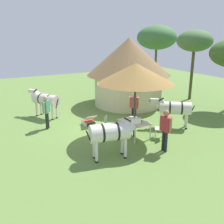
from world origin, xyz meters
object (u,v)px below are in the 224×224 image
object	(u,v)px
standing_watcher	(46,109)
acacia_tree_behind_hut	(195,41)
striped_lounge_chair	(89,121)
zebra_toward_hut	(174,108)
zebra_by_umbrella	(45,100)
patio_chair_near_hut	(162,127)
acacia_tree_right_background	(157,38)
patio_dining_table	(134,123)
shade_umbrella	(136,73)
patio_chair_near_lawn	(108,124)
guest_beside_umbrella	(166,127)
thatched_hut	(129,69)
zebra_nearest_camera	(111,132)
guest_behind_table	(134,105)

from	to	relation	value
standing_watcher	acacia_tree_behind_hut	xyz separation A→B (m)	(-1.04, 10.61, 3.02)
striped_lounge_chair	zebra_toward_hut	bearing A→B (deg)	-33.75
zebra_by_umbrella	acacia_tree_behind_hut	world-z (taller)	acacia_tree_behind_hut
patio_chair_near_hut	zebra_by_umbrella	size ratio (longest dim) A/B	0.44
acacia_tree_right_background	patio_chair_near_hut	bearing A→B (deg)	-35.95
patio_dining_table	acacia_tree_behind_hut	distance (m)	9.03
striped_lounge_chair	zebra_by_umbrella	distance (m)	3.00
shade_umbrella	patio_chair_near_lawn	bearing A→B (deg)	-130.00
patio_dining_table	guest_beside_umbrella	distance (m)	1.92
thatched_hut	zebra_toward_hut	world-z (taller)	thatched_hut
zebra_toward_hut	guest_beside_umbrella	bearing A→B (deg)	169.15
striped_lounge_chair	zebra_by_umbrella	bearing A→B (deg)	121.83
standing_watcher	patio_chair_near_hut	bearing A→B (deg)	84.88
standing_watcher	striped_lounge_chair	xyz separation A→B (m)	(0.54, 2.02, -0.76)
patio_chair_near_lawn	standing_watcher	bearing A→B (deg)	-93.02
acacia_tree_behind_hut	zebra_toward_hut	bearing A→B (deg)	-52.05
acacia_tree_behind_hut	zebra_nearest_camera	bearing A→B (deg)	-60.23
acacia_tree_behind_hut	thatched_hut	bearing A→B (deg)	-101.64
zebra_nearest_camera	acacia_tree_right_background	bearing A→B (deg)	146.40
striped_lounge_chair	zebra_nearest_camera	bearing A→B (deg)	-102.37
patio_chair_near_lawn	guest_behind_table	size ratio (longest dim) A/B	0.55
patio_chair_near_hut	acacia_tree_behind_hut	xyz separation A→B (m)	(-4.70, 6.39, 3.50)
thatched_hut	striped_lounge_chair	world-z (taller)	thatched_hut
shade_umbrella	zebra_nearest_camera	world-z (taller)	shade_umbrella
zebra_nearest_camera	patio_chair_near_lawn	bearing A→B (deg)	166.12
standing_watcher	acacia_tree_behind_hut	size ratio (longest dim) A/B	0.35
guest_behind_table	standing_watcher	size ratio (longest dim) A/B	0.97
shade_umbrella	thatched_hut	bearing A→B (deg)	150.94
striped_lounge_chair	guest_beside_umbrella	bearing A→B (deg)	-72.68
patio_dining_table	patio_chair_near_lawn	size ratio (longest dim) A/B	1.60
patio_chair_near_hut	guest_beside_umbrella	distance (m)	1.46
patio_chair_near_lawn	acacia_tree_right_background	bearing A→B (deg)	171.51
standing_watcher	thatched_hut	bearing A→B (deg)	144.36
shade_umbrella	patio_chair_near_hut	size ratio (longest dim) A/B	3.73
guest_beside_umbrella	zebra_toward_hut	world-z (taller)	guest_beside_umbrella
patio_chair_near_lawn	zebra_toward_hut	size ratio (longest dim) A/B	0.49
thatched_hut	patio_dining_table	size ratio (longest dim) A/B	3.73
thatched_hut	zebra_toward_hut	xyz separation A→B (m)	(4.83, -0.32, -1.38)
shade_umbrella	zebra_toward_hut	size ratio (longest dim) A/B	1.82
zebra_toward_hut	guest_behind_table	bearing A→B (deg)	78.42
acacia_tree_right_background	patio_dining_table	bearing A→B (deg)	-42.25
patio_chair_near_lawn	acacia_tree_behind_hut	world-z (taller)	acacia_tree_behind_hut
thatched_hut	zebra_toward_hut	distance (m)	5.03
zebra_toward_hut	acacia_tree_behind_hut	distance (m)	6.99
patio_dining_table	acacia_tree_behind_hut	world-z (taller)	acacia_tree_behind_hut
standing_watcher	zebra_toward_hut	size ratio (longest dim) A/B	0.91
standing_watcher	acacia_tree_right_background	xyz separation A→B (m)	(-5.39, 10.78, 3.19)
standing_watcher	zebra_by_umbrella	distance (m)	1.94
zebra_by_umbrella	striped_lounge_chair	bearing A→B (deg)	-85.94
thatched_hut	guest_beside_umbrella	bearing A→B (deg)	-20.24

